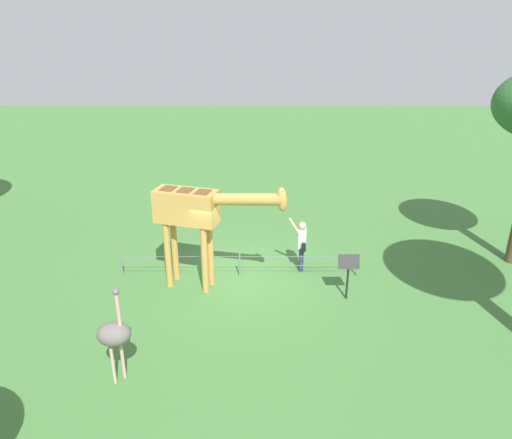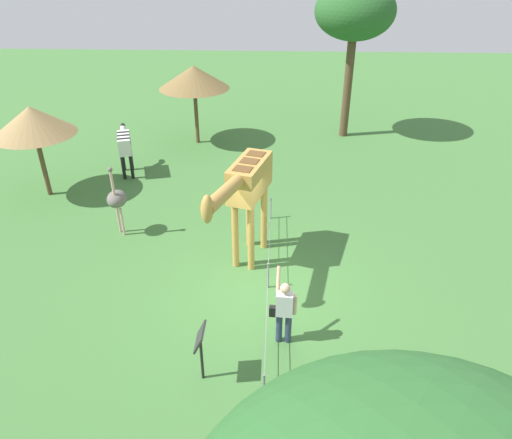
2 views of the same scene
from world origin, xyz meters
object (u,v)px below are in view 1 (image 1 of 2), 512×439
(visitor, at_px, (301,243))
(ostrich, at_px, (114,334))
(giraffe, at_px, (196,213))
(info_sign, at_px, (348,268))

(visitor, bearing_deg, ostrich, -131.33)
(giraffe, xyz_separation_m, ostrich, (-1.29, -3.86, -1.09))
(giraffe, height_order, info_sign, giraffe)
(visitor, xyz_separation_m, ostrich, (-4.26, -4.84, 0.27))
(giraffe, relative_size, info_sign, 2.76)
(giraffe, xyz_separation_m, visitor, (2.97, 0.98, -1.36))
(giraffe, distance_m, info_sign, 4.33)
(visitor, bearing_deg, info_sign, -55.55)
(giraffe, distance_m, visitor, 3.41)
(info_sign, bearing_deg, visitor, 124.45)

